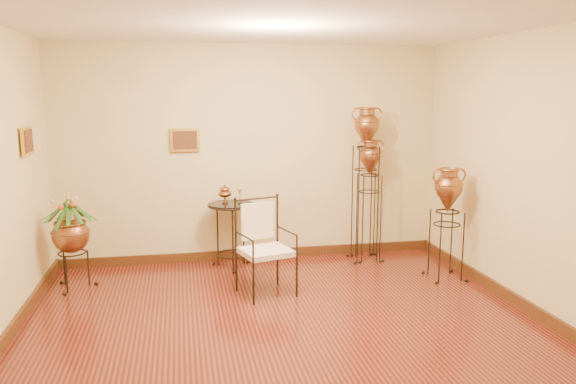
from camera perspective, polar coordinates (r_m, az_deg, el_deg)
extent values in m
plane|color=maroon|center=(5.30, 0.03, -14.38)|extent=(5.00, 5.00, 0.00)
cube|color=#492811|center=(7.58, -3.58, -6.28)|extent=(5.00, 0.04, 0.12)
cube|color=#492811|center=(6.21, 23.57, -10.90)|extent=(0.04, 5.00, 0.12)
cube|color=gold|center=(7.22, -10.43, 5.21)|extent=(0.36, 0.03, 0.29)
cube|color=gold|center=(6.39, -24.98, 4.72)|extent=(0.03, 0.36, 0.29)
cube|color=beige|center=(6.15, -2.25, -6.09)|extent=(0.62, 0.60, 0.06)
cube|color=beige|center=(6.07, -2.27, -3.37)|extent=(0.39, 0.14, 0.41)
cylinder|color=black|center=(7.04, -5.83, -1.24)|extent=(0.57, 0.57, 0.02)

